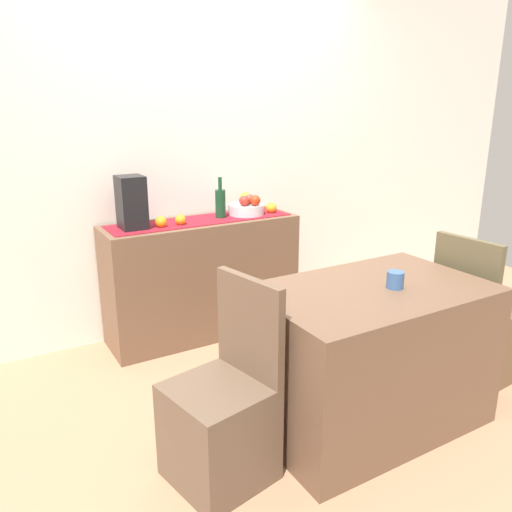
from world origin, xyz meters
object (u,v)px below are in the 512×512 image
Objects in this scene: coffee_maker at (131,203)px; chair_near_window at (222,423)px; wine_bottle at (220,203)px; chair_by_corner at (474,337)px; dining_table at (369,355)px; fruit_bowl at (246,209)px; sideboard_console at (203,278)px; coffee_cup at (395,280)px.

coffee_maker is 1.58m from chair_near_window.
wine_bottle is 0.32× the size of chair_near_window.
chair_near_window is 1.00× the size of chair_by_corner.
fruit_bowl is at bearing 87.10° from dining_table.
wine_bottle is at bearing 0.00° from sideboard_console.
chair_by_corner is (1.12, -1.40, -0.15)m from sideboard_console.
coffee_maker is 4.08× the size of coffee_cup.
wine_bottle is 0.63m from coffee_maker.
wine_bottle reaches higher than fruit_bowl.
sideboard_console is 1.50× the size of chair_near_window.
coffee_maker is at bearing 120.02° from coffee_cup.
chair_by_corner is at bearing -0.08° from dining_table.
fruit_bowl is 0.28× the size of chair_near_window.
sideboard_console is at bearing 128.83° from chair_by_corner.
fruit_bowl reaches higher than dining_table.
coffee_maker is 0.38× the size of chair_near_window.
chair_by_corner is at bearing -51.17° from sideboard_console.
sideboard_console is at bearing 0.00° from coffee_maker.
fruit_bowl is 0.89× the size of wine_bottle.
sideboard_console is 4.70× the size of wine_bottle.
coffee_cup is 0.92m from chair_by_corner.
dining_table is (0.76, -1.39, -0.63)m from coffee_maker.
coffee_cup is at bearing -75.86° from sideboard_console.
fruit_bowl is 0.28× the size of chair_by_corner.
wine_bottle reaches higher than sideboard_console.
wine_bottle is (-0.20, 0.00, 0.07)m from fruit_bowl.
coffee_cup is (0.08, -0.06, 0.41)m from dining_table.
chair_by_corner is at bearing -55.11° from wine_bottle.
sideboard_console is 1.80m from chair_by_corner.
coffee_maker reaches higher than dining_table.
chair_by_corner reaches higher than dining_table.
dining_table is (-0.07, -1.39, -0.51)m from fruit_bowl.
chair_by_corner is at bearing 4.35° from coffee_cup.
fruit_bowl is 0.22× the size of dining_table.
chair_near_window reaches higher than sideboard_console.
wine_bottle reaches higher than coffee_cup.
fruit_bowl is at bearing 90.47° from coffee_cup.
wine_bottle is (0.15, 0.00, 0.52)m from sideboard_console.
chair_near_window is (-0.71, -1.39, -0.67)m from wine_bottle.
chair_by_corner reaches higher than sideboard_console.
dining_table is 1.28× the size of chair_by_corner.
chair_near_window is at bearing 179.85° from chair_by_corner.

